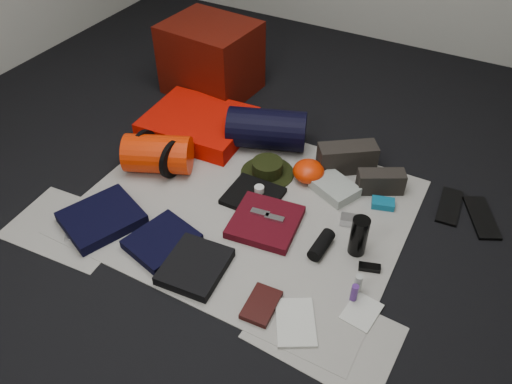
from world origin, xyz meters
The scene contains 37 objects.
floor centered at (0.00, 0.00, -0.01)m, with size 4.50×4.50×0.02m, color black.
newspaper_mat centered at (0.00, 0.00, 0.00)m, with size 1.60×1.30×0.01m, color beige.
newspaper_sheet_front_left centered at (-0.70, -0.55, 0.00)m, with size 0.58×0.40×0.00m, color beige.
newspaper_sheet_front_right centered at (0.65, -0.50, 0.00)m, with size 0.58×0.40×0.00m, color beige.
red_cabinet centered at (-0.78, 0.93, 0.23)m, with size 0.56×0.47×0.47m, color #540E06.
sleeping_pad centered at (-0.58, 0.45, 0.06)m, with size 0.61×0.50×0.11m, color red.
stuff_sack centered at (-0.57, 0.03, 0.11)m, with size 0.21×0.21×0.36m, color red.
sack_strap_left centered at (-0.67, 0.03, 0.11)m, with size 0.22×0.22×0.03m, color black.
sack_strap_right centered at (-0.47, 0.03, 0.11)m, with size 0.22×0.22×0.03m, color black.
navy_duffel centered at (-0.15, 0.51, 0.12)m, with size 0.24×0.24×0.45m, color black.
boonie_brim centered at (-0.02, 0.28, 0.01)m, with size 0.30×0.30×0.01m, color black.
boonie_crown centered at (-0.02, 0.28, 0.05)m, with size 0.17×0.17×0.07m, color black.
hiking_boot_left centered at (0.35, 0.53, 0.09)m, with size 0.32×0.12×0.16m, color #292520.
hiking_boot_right centered at (0.57, 0.45, 0.07)m, with size 0.24×0.09×0.12m, color #292520.
flip_flop_left centered at (0.93, 0.50, 0.01)m, with size 0.10×0.28×0.02m, color black.
flip_flop_right centered at (1.09, 0.49, 0.01)m, with size 0.11×0.30×0.02m, color black.
trousers_navy_a centered at (-0.57, -0.45, 0.03)m, with size 0.31×0.36×0.06m, color black.
trousers_navy_b centered at (-0.22, -0.42, 0.03)m, with size 0.26×0.30×0.05m, color black.
trousers_charcoal centered at (0.01, -0.48, 0.03)m, with size 0.26×0.30×0.05m, color black.
black_tshirt centered at (0.01, 0.07, 0.02)m, with size 0.27×0.26×0.03m, color black.
red_shirt centered at (0.15, -0.07, 0.03)m, with size 0.32×0.32×0.04m, color #4A0811.
orange_stuff_sack centered at (0.20, 0.35, 0.06)m, with size 0.17×0.17×0.11m, color red.
first_aid_pouch centered at (0.36, 0.32, 0.03)m, with size 0.23×0.17×0.06m, color #949C94.
water_bottle centered at (0.61, -0.02, 0.11)m, with size 0.08×0.08×0.21m, color black.
speaker centered at (0.46, -0.09, 0.04)m, with size 0.07×0.07×0.17m, color black.
compact_camera centered at (0.53, 0.14, 0.03)m, with size 0.11×0.06×0.04m, color #BBBABF.
cyan_case centered at (0.63, 0.34, 0.02)m, with size 0.12×0.07×0.04m, color #0D6185.
toiletry_purple centered at (0.70, -0.29, 0.05)m, with size 0.03×0.03×0.09m, color #4F267C.
toiletry_clear centered at (0.69, -0.24, 0.06)m, with size 0.03×0.03×0.10m, color #A5A9A5.
paperback_book centered at (0.37, -0.51, 0.02)m, with size 0.12×0.19×0.03m, color black.
map_booklet centered at (0.53, -0.52, 0.01)m, with size 0.16×0.23×0.01m, color silver.
map_printout centered at (0.75, -0.33, 0.01)m, with size 0.13×0.17×0.01m, color silver.
sunglasses centered at (0.70, -0.10, 0.02)m, with size 0.10×0.04×0.02m, color black.
key_cluster centered at (-0.63, -0.58, 0.01)m, with size 0.08×0.08×0.01m, color #BBBABF.
tape_roll centered at (0.03, 0.10, 0.05)m, with size 0.05×0.05×0.04m, color silver.
energy_bar_a centered at (0.11, -0.05, 0.06)m, with size 0.10×0.04×0.01m, color #BBBABF.
energy_bar_b centered at (0.19, -0.05, 0.06)m, with size 0.10×0.04×0.01m, color #BBBABF.
Camera 1 is at (0.94, -1.63, 1.79)m, focal length 35.00 mm.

